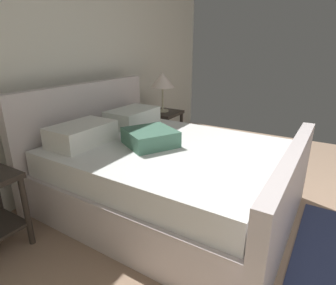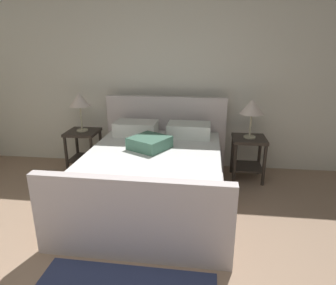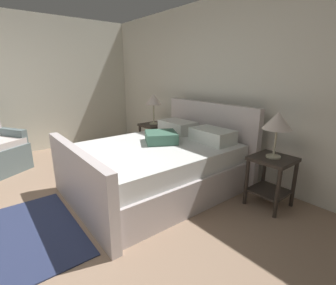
{
  "view_description": "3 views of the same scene",
  "coord_description": "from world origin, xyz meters",
  "px_view_note": "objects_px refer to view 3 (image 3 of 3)",
  "views": [
    {
      "loc": [
        -1.95,
        0.76,
        1.46
      ],
      "look_at": [
        0.22,
        2.07,
        0.57
      ],
      "focal_mm": 29.72,
      "sensor_mm": 36.0,
      "label": 1
    },
    {
      "loc": [
        0.57,
        -1.19,
        1.79
      ],
      "look_at": [
        0.18,
        1.99,
        0.73
      ],
      "focal_mm": 31.92,
      "sensor_mm": 36.0,
      "label": 2
    },
    {
      "loc": [
        2.48,
        0.15,
        1.53
      ],
      "look_at": [
        0.17,
        2.04,
        0.67
      ],
      "focal_mm": 26.3,
      "sensor_mm": 36.0,
      "label": 3
    }
  ],
  "objects_px": {
    "bed": "(158,164)",
    "table_lamp_left": "(153,100)",
    "table_lamp_right": "(278,122)",
    "nightstand_right": "(271,173)",
    "nightstand_left": "(154,134)"
  },
  "relations": [
    {
      "from": "bed",
      "to": "table_lamp_left",
      "type": "relative_size",
      "value": 3.91
    },
    {
      "from": "bed",
      "to": "table_lamp_left",
      "type": "distance_m",
      "value": 1.58
    },
    {
      "from": "nightstand_right",
      "to": "table_lamp_right",
      "type": "height_order",
      "value": "table_lamp_right"
    },
    {
      "from": "nightstand_right",
      "to": "bed",
      "type": "bearing_deg",
      "value": -147.66
    },
    {
      "from": "table_lamp_right",
      "to": "table_lamp_left",
      "type": "bearing_deg",
      "value": 179.06
    },
    {
      "from": "table_lamp_right",
      "to": "table_lamp_left",
      "type": "height_order",
      "value": "table_lamp_left"
    },
    {
      "from": "table_lamp_right",
      "to": "nightstand_left",
      "type": "distance_m",
      "value": 2.43
    },
    {
      "from": "nightstand_right",
      "to": "table_lamp_right",
      "type": "xyz_separation_m",
      "value": [
        0.0,
        0.0,
        0.61
      ]
    },
    {
      "from": "bed",
      "to": "table_lamp_right",
      "type": "height_order",
      "value": "table_lamp_right"
    },
    {
      "from": "table_lamp_right",
      "to": "nightstand_right",
      "type": "bearing_deg",
      "value": -135.0
    },
    {
      "from": "nightstand_right",
      "to": "table_lamp_right",
      "type": "relative_size",
      "value": 1.16
    },
    {
      "from": "nightstand_right",
      "to": "table_lamp_right",
      "type": "distance_m",
      "value": 0.61
    },
    {
      "from": "nightstand_left",
      "to": "bed",
      "type": "bearing_deg",
      "value": -33.66
    },
    {
      "from": "nightstand_right",
      "to": "nightstand_left",
      "type": "xyz_separation_m",
      "value": [
        -2.35,
        0.04,
        0.0
      ]
    },
    {
      "from": "bed",
      "to": "table_lamp_left",
      "type": "bearing_deg",
      "value": 146.34
    }
  ]
}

